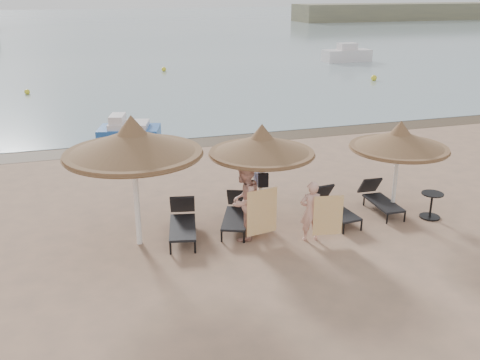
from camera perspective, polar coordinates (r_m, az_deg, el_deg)
The scene contains 21 objects.
ground at distance 13.66m, azimuth 2.99°, elevation -6.44°, with size 160.00×160.00×0.00m, color #A37B5F.
sea at distance 91.76m, azimuth -14.99°, elevation 15.57°, with size 200.00×140.00×0.03m, color gray.
wet_sand_strip at distance 22.14m, azimuth -5.35°, elevation 4.00°, with size 200.00×1.60×0.01m, color #4D3F2E.
palapa_left at distance 12.79m, azimuth -11.38°, elevation 3.89°, with size 3.31×3.31×3.28m.
palapa_center at distance 13.86m, azimuth 2.33°, elevation 3.75°, with size 2.79×2.79×2.76m.
palapa_right at distance 15.18m, azimuth 16.65°, elevation 4.08°, with size 2.70×2.70×2.68m.
lounger_far_left at distance 13.86m, azimuth -6.14°, elevation -4.33°, with size 1.03×2.05×0.88m.
lounger_near_left at distance 14.30m, azimuth -0.37°, elevation -3.48°, with size 1.28×1.97×0.84m.
lounger_near_right at distance 14.96m, azimuth 9.85°, elevation -2.74°, with size 0.79×1.89×0.82m.
lounger_far_right at distance 15.83m, azimuth 14.63°, elevation -1.86°, with size 0.66×1.81×0.80m.
side_table at distance 15.72m, azimuth 19.70°, elevation -2.64°, with size 0.60×0.60×0.72m.
person_left at distance 13.29m, azimuth 0.46°, elevation -1.64°, with size 1.08×0.70×2.35m, color #E3A694.
person_right at distance 13.42m, azimuth 7.61°, elevation -2.83°, with size 0.84×0.54×1.82m, color #E3A694.
towel_left at distance 13.22m, azimuth 2.36°, elevation -3.42°, with size 0.84×0.18×1.19m.
towel_right at distance 13.43m, azimuth 9.38°, elevation -3.77°, with size 0.74×0.14×1.05m.
bag_patterned at distance 14.33m, azimuth 2.04°, elevation 0.14°, with size 0.30×0.16×0.37m.
bag_dark at distance 14.01m, azimuth 2.50°, elevation -0.03°, with size 0.28×0.12×0.38m.
pedal_boat at distance 22.55m, azimuth -11.81°, elevation 5.06°, with size 2.74×2.05×1.14m.
buoy_left at distance 34.49m, azimuth -21.76°, elevation 8.73°, with size 0.33×0.33×0.33m, color yellow.
buoy_mid at distance 41.45m, azimuth -8.13°, elevation 11.62°, with size 0.35×0.35×0.35m, color yellow.
buoy_right at distance 38.00m, azimuth 14.10°, elevation 10.52°, with size 0.40×0.40×0.40m, color yellow.
Camera 1 is at (-4.27, -11.46, 6.08)m, focal length 40.00 mm.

